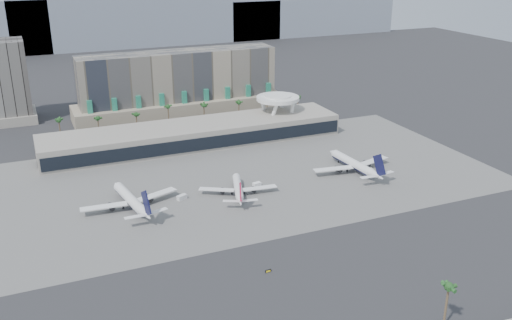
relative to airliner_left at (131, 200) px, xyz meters
name	(u,v)px	position (x,y,z in m)	size (l,w,h in m)	color
ground	(276,226)	(50.39, -40.15, -3.92)	(900.00, 900.00, 0.00)	#232326
apron_pad	(228,178)	(50.39, 14.85, -3.89)	(260.00, 130.00, 0.06)	#5B5B59
mountain_ridge	(121,18)	(78.26, 429.85, 25.97)	(680.00, 60.00, 70.00)	gray
hotel	(179,89)	(60.39, 134.26, 12.89)	(140.00, 30.00, 42.00)	gray
office_tower	(7,86)	(-44.61, 159.85, 19.02)	(30.00, 30.00, 52.00)	black
terminal	(194,134)	(50.39, 69.69, 2.60)	(170.00, 32.50, 14.50)	gray
saucer_structure	(278,101)	(105.39, 75.85, 14.54)	(26.00, 26.00, 21.89)	white
palm_row	(188,110)	(57.39, 104.85, 6.58)	(157.80, 2.80, 13.10)	brown
airliner_left	(131,200)	(0.00, 0.00, 0.00)	(43.25, 44.82, 15.53)	white
airliner_centre	(238,188)	(47.71, -5.13, -0.68)	(34.81, 36.03, 12.84)	white
airliner_right	(354,164)	(111.80, -1.52, 0.07)	(44.37, 45.78, 15.80)	white
service_vehicle_a	(182,197)	(22.51, -0.21, -2.81)	(4.51, 2.21, 2.21)	silver
service_vehicle_b	(257,184)	(59.30, 0.26, -2.94)	(3.82, 2.18, 1.96)	white
taxiway_sign	(268,271)	(33.33, -70.61, -3.41)	(2.26, 0.50, 1.02)	black
near_palm_b	(448,291)	(69.33, -118.71, 8.57)	(6.00, 6.00, 15.41)	brown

